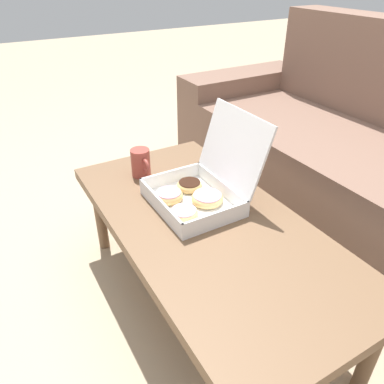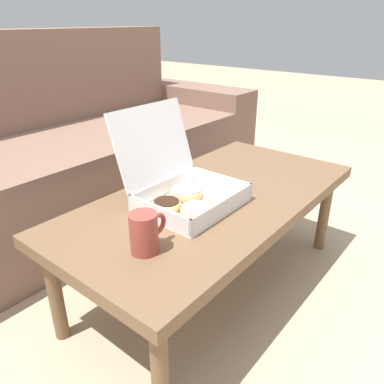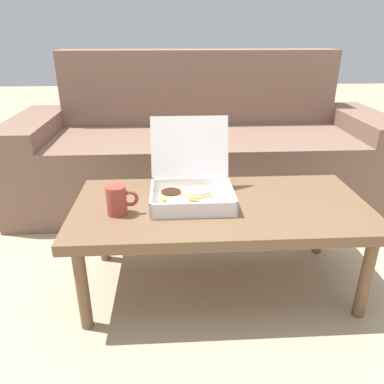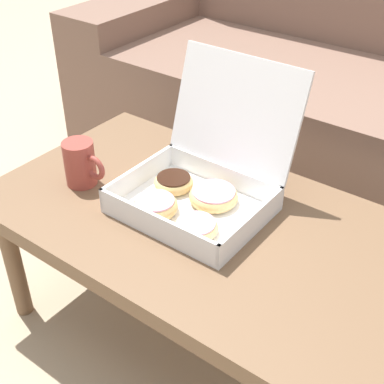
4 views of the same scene
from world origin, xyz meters
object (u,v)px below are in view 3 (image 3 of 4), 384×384
Objects in this scene: pastry_box at (190,189)px; coffee_mug at (118,200)px; couch at (201,152)px; coffee_table at (221,212)px.

pastry_box reaches higher than coffee_mug.
couch reaches higher than coffee_table.
couch reaches higher than pastry_box.
coffee_table is at bearing 9.16° from coffee_mug.
coffee_mug reaches higher than coffee_table.
coffee_mug is at bearing -160.35° from pastry_box.
coffee_table is at bearing -90.00° from couch.
couch is 0.91m from coffee_table.
coffee_table is 0.15m from pastry_box.
couch reaches higher than coffee_mug.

